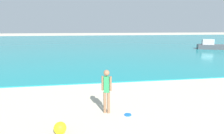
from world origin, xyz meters
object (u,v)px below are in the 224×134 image
(person_standing, at_px, (107,89))
(beach_ball, at_px, (60,128))
(boat_near, at_px, (212,46))
(frisbee, at_px, (128,115))

(person_standing, distance_m, beach_ball, 2.11)
(person_standing, height_order, boat_near, person_standing)
(person_standing, height_order, frisbee, person_standing)
(person_standing, bearing_deg, boat_near, -114.14)
(boat_near, relative_size, beach_ball, 11.42)
(person_standing, relative_size, frisbee, 6.29)
(frisbee, bearing_deg, beach_ball, -159.05)
(person_standing, xyz_separation_m, frisbee, (0.74, -0.31, -0.93))
(person_standing, bearing_deg, beach_ball, 57.72)
(frisbee, xyz_separation_m, beach_ball, (-2.31, -0.88, 0.18))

